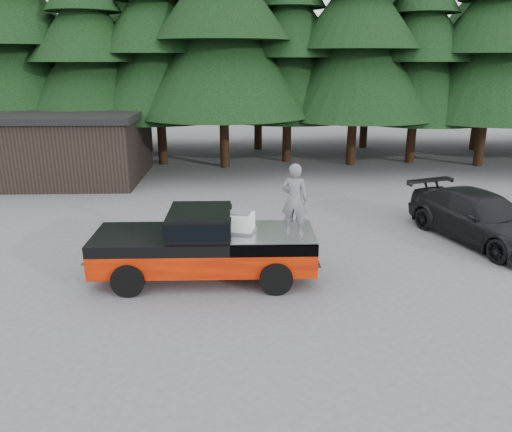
{
  "coord_description": "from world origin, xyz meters",
  "views": [
    {
      "loc": [
        -0.1,
        -12.35,
        5.72
      ],
      "look_at": [
        0.27,
        0.0,
        1.79
      ],
      "focal_mm": 35.0,
      "sensor_mm": 36.0,
      "label": 1
    }
  ],
  "objects_px": {
    "air_compressor": "(240,223)",
    "utility_building": "(58,145)",
    "man_on_bed": "(294,200)",
    "parked_car": "(481,218)",
    "pickup_truck": "(205,255)"
  },
  "relations": [
    {
      "from": "man_on_bed",
      "to": "parked_car",
      "type": "distance_m",
      "value": 7.19
    },
    {
      "from": "air_compressor",
      "to": "man_on_bed",
      "type": "distance_m",
      "value": 1.58
    },
    {
      "from": "air_compressor",
      "to": "utility_building",
      "type": "bearing_deg",
      "value": 140.68
    },
    {
      "from": "pickup_truck",
      "to": "man_on_bed",
      "type": "xyz_separation_m",
      "value": [
        2.34,
        -0.29,
        1.61
      ]
    },
    {
      "from": "utility_building",
      "to": "air_compressor",
      "type": "bearing_deg",
      "value": -53.37
    },
    {
      "from": "air_compressor",
      "to": "parked_car",
      "type": "height_order",
      "value": "air_compressor"
    },
    {
      "from": "utility_building",
      "to": "pickup_truck",
      "type": "bearing_deg",
      "value": -56.46
    },
    {
      "from": "pickup_truck",
      "to": "air_compressor",
      "type": "bearing_deg",
      "value": 0.43
    },
    {
      "from": "man_on_bed",
      "to": "utility_building",
      "type": "height_order",
      "value": "utility_building"
    },
    {
      "from": "utility_building",
      "to": "man_on_bed",
      "type": "bearing_deg",
      "value": -50.01
    },
    {
      "from": "man_on_bed",
      "to": "air_compressor",
      "type": "bearing_deg",
      "value": 4.14
    },
    {
      "from": "man_on_bed",
      "to": "parked_car",
      "type": "height_order",
      "value": "man_on_bed"
    },
    {
      "from": "man_on_bed",
      "to": "parked_car",
      "type": "relative_size",
      "value": 0.35
    },
    {
      "from": "air_compressor",
      "to": "pickup_truck",
      "type": "bearing_deg",
      "value": -165.51
    },
    {
      "from": "man_on_bed",
      "to": "utility_building",
      "type": "relative_size",
      "value": 0.22
    }
  ]
}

